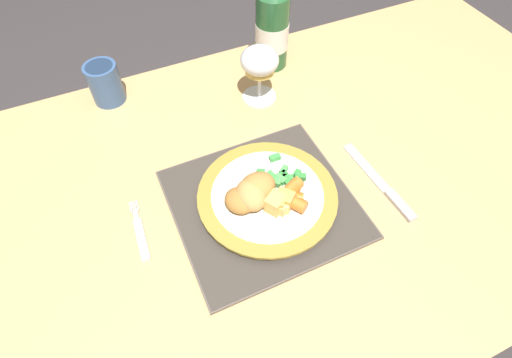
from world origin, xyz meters
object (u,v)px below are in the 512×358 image
(dining_table, at_px, (269,205))
(table_knife, at_px, (384,187))
(wine_glass, at_px, (260,64))
(bottle, at_px, (272,26))
(dinner_plate, at_px, (267,197))
(drinking_cup, at_px, (105,83))
(fork, at_px, (141,234))

(dining_table, relative_size, table_knife, 7.91)
(table_knife, bearing_deg, wine_glass, 107.76)
(bottle, bearing_deg, wine_glass, -127.58)
(wine_glass, height_order, bottle, bottle)
(dinner_plate, height_order, drinking_cup, drinking_cup)
(dining_table, xyz_separation_m, table_knife, (0.18, -0.10, 0.09))
(dining_table, bearing_deg, fork, -176.51)
(fork, height_order, table_knife, table_knife)
(dinner_plate, relative_size, table_knife, 1.25)
(wine_glass, relative_size, bottle, 0.48)
(fork, bearing_deg, dining_table, 3.49)
(dinner_plate, distance_m, wine_glass, 0.29)
(dinner_plate, distance_m, bottle, 0.42)
(table_knife, relative_size, wine_glass, 1.57)
(fork, distance_m, drinking_cup, 0.37)
(dinner_plate, bearing_deg, wine_glass, 68.06)
(fork, bearing_deg, dinner_plate, -7.16)
(dining_table, xyz_separation_m, wine_glass, (0.08, 0.22, 0.17))
(dining_table, height_order, fork, fork)
(table_knife, bearing_deg, fork, 168.40)
(drinking_cup, bearing_deg, dining_table, -57.44)
(dinner_plate, bearing_deg, table_knife, -16.21)
(bottle, bearing_deg, dinner_plate, -116.75)
(wine_glass, bearing_deg, dining_table, -109.90)
(fork, distance_m, wine_glass, 0.41)
(dining_table, distance_m, bottle, 0.40)
(drinking_cup, bearing_deg, table_knife, -48.19)
(dinner_plate, xyz_separation_m, bottle, (0.18, 0.36, 0.08))
(dining_table, relative_size, wine_glass, 12.44)
(dining_table, bearing_deg, drinking_cup, 122.56)
(dinner_plate, bearing_deg, bottle, 63.25)
(dinner_plate, distance_m, fork, 0.23)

